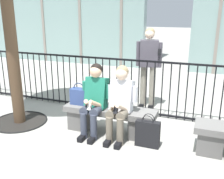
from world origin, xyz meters
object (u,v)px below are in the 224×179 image
at_px(stone_bench, 110,118).
at_px(bystander_at_railing, 149,62).
at_px(seated_person_companion, 120,101).
at_px(seated_person_with_phone, 94,97).
at_px(handbag_on_bench, 79,96).
at_px(shopping_bag, 148,133).

distance_m(stone_bench, bystander_at_railing, 1.69).
height_order(stone_bench, seated_person_companion, seated_person_companion).
relative_size(stone_bench, seated_person_with_phone, 1.32).
distance_m(handbag_on_bench, shopping_bag, 1.39).
relative_size(seated_person_with_phone, handbag_on_bench, 3.10).
height_order(stone_bench, handbag_on_bench, handbag_on_bench).
bearing_deg(handbag_on_bench, shopping_bag, -10.90).
relative_size(handbag_on_bench, bystander_at_railing, 0.23).
relative_size(seated_person_with_phone, shopping_bag, 2.27).
distance_m(stone_bench, handbag_on_bench, 0.67).
bearing_deg(seated_person_companion, handbag_on_bench, 171.64).
height_order(seated_person_companion, bystander_at_railing, bystander_at_railing).
bearing_deg(seated_person_with_phone, handbag_on_bench, 161.41).
xyz_separation_m(stone_bench, bystander_at_railing, (0.30, 1.50, 0.73)).
relative_size(stone_bench, shopping_bag, 3.00).
bearing_deg(bystander_at_railing, handbag_on_bench, -120.19).
xyz_separation_m(stone_bench, seated_person_companion, (0.23, -0.13, 0.38)).
height_order(stone_bench, seated_person_with_phone, seated_person_with_phone).
distance_m(seated_person_with_phone, seated_person_companion, 0.45).
relative_size(handbag_on_bench, shopping_bag, 0.73).
relative_size(shopping_bag, bystander_at_railing, 0.31).
xyz_separation_m(seated_person_companion, bystander_at_railing, (0.07, 1.63, 0.35)).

